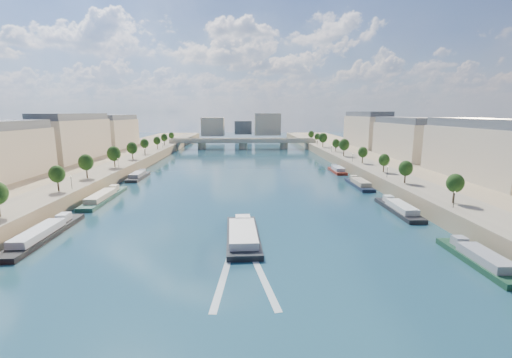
{
  "coord_description": "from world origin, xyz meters",
  "views": [
    {
      "loc": [
        0.74,
        -34.98,
        28.52
      ],
      "look_at": [
        4.95,
        84.45,
        5.0
      ],
      "focal_mm": 24.0,
      "sensor_mm": 36.0,
      "label": 1
    }
  ],
  "objects": [
    {
      "name": "tour_barge",
      "position": [
        0.33,
        39.06,
        0.92
      ],
      "size": [
        8.24,
        25.69,
        3.62
      ],
      "rotation": [
        0.0,
        0.0,
        0.04
      ],
      "color": "black",
      "rests_on": "ground"
    },
    {
      "name": "wake",
      "position": [
        0.33,
        22.4,
        0.02
      ],
      "size": [
        10.76,
        26.01,
        0.04
      ],
      "color": "silver",
      "rests_on": "ground"
    },
    {
      "name": "trees_right",
      "position": [
        55.0,
        110.0,
        10.48
      ],
      "size": [
        4.8,
        268.8,
        8.26
      ],
      "color": "#382B1E",
      "rests_on": "ground"
    },
    {
      "name": "buildings_left",
      "position": [
        -85.0,
        112.0,
        16.45
      ],
      "size": [
        16.0,
        226.0,
        23.2
      ],
      "color": "beige",
      "rests_on": "ground"
    },
    {
      "name": "lamps_left",
      "position": [
        -52.5,
        90.0,
        7.78
      ],
      "size": [
        0.36,
        200.36,
        4.28
      ],
      "color": "black",
      "rests_on": "ground"
    },
    {
      "name": "moored_barges_right",
      "position": [
        45.5,
        73.87,
        0.84
      ],
      "size": [
        5.0,
        120.57,
        3.6
      ],
      "color": "#193F29",
      "rests_on": "ground"
    },
    {
      "name": "quay_right",
      "position": [
        72.0,
        100.0,
        2.5
      ],
      "size": [
        44.0,
        520.0,
        5.0
      ],
      "primitive_type": "cube",
      "color": "#9E8460",
      "rests_on": "ground"
    },
    {
      "name": "lamps_right",
      "position": [
        52.5,
        105.0,
        7.78
      ],
      "size": [
        0.36,
        200.36,
        4.28
      ],
      "color": "black",
      "rests_on": "ground"
    },
    {
      "name": "skyline",
      "position": [
        3.19,
        319.52,
        14.66
      ],
      "size": [
        79.0,
        42.0,
        22.0
      ],
      "color": "beige",
      "rests_on": "ground"
    },
    {
      "name": "pave_left",
      "position": [
        -57.0,
        100.0,
        5.05
      ],
      "size": [
        14.0,
        520.0,
        0.1
      ],
      "primitive_type": "cube",
      "color": "gray",
      "rests_on": "quay_left"
    },
    {
      "name": "quay_left",
      "position": [
        -72.0,
        100.0,
        2.5
      ],
      "size": [
        44.0,
        520.0,
        5.0
      ],
      "primitive_type": "cube",
      "color": "#9E8460",
      "rests_on": "ground"
    },
    {
      "name": "ground",
      "position": [
        0.0,
        100.0,
        0.0
      ],
      "size": [
        700.0,
        700.0,
        0.0
      ],
      "primitive_type": "plane",
      "color": "#0C2737",
      "rests_on": "ground"
    },
    {
      "name": "bridge",
      "position": [
        0.0,
        231.9,
        5.08
      ],
      "size": [
        112.0,
        12.0,
        8.15
      ],
      "color": "#C1B79E",
      "rests_on": "ground"
    },
    {
      "name": "moored_barges_left",
      "position": [
        -45.5,
        44.25,
        0.84
      ],
      "size": [
        5.0,
        159.1,
        3.6
      ],
      "color": "#181C35",
      "rests_on": "ground"
    },
    {
      "name": "buildings_right",
      "position": [
        85.0,
        112.0,
        16.45
      ],
      "size": [
        16.0,
        226.0,
        23.2
      ],
      "color": "beige",
      "rests_on": "ground"
    },
    {
      "name": "pave_right",
      "position": [
        57.0,
        100.0,
        5.05
      ],
      "size": [
        14.0,
        520.0,
        0.1
      ],
      "primitive_type": "cube",
      "color": "gray",
      "rests_on": "quay_right"
    },
    {
      "name": "trees_left",
      "position": [
        -55.0,
        102.0,
        10.48
      ],
      "size": [
        4.8,
        268.8,
        8.26
      ],
      "color": "#382B1E",
      "rests_on": "ground"
    }
  ]
}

